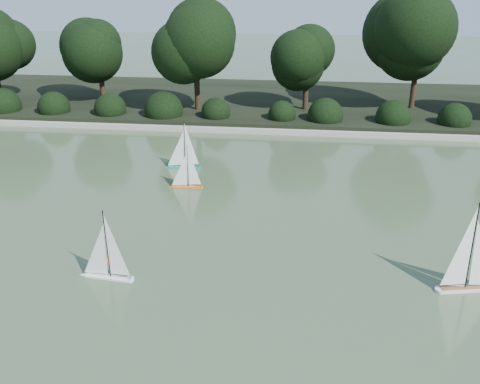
{
  "coord_description": "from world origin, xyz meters",
  "views": [
    {
      "loc": [
        0.92,
        -8.48,
        5.1
      ],
      "look_at": [
        -0.34,
        2.06,
        0.7
      ],
      "focal_mm": 40.0,
      "sensor_mm": 36.0,
      "label": 1
    }
  ],
  "objects_px": {
    "sailboat_white_b": "(475,276)",
    "sailboat_white_a": "(104,266)",
    "race_buoy": "(105,261)",
    "sailboat_teal": "(181,160)",
    "sailboat_orange": "(184,180)"
  },
  "relations": [
    {
      "from": "sailboat_white_a",
      "to": "sailboat_white_b",
      "type": "distance_m",
      "value": 6.48
    },
    {
      "from": "sailboat_white_a",
      "to": "sailboat_teal",
      "type": "height_order",
      "value": "sailboat_white_a"
    },
    {
      "from": "sailboat_orange",
      "to": "race_buoy",
      "type": "bearing_deg",
      "value": -100.18
    },
    {
      "from": "sailboat_white_a",
      "to": "race_buoy",
      "type": "distance_m",
      "value": 0.63
    },
    {
      "from": "sailboat_white_a",
      "to": "sailboat_white_b",
      "type": "bearing_deg",
      "value": 3.34
    },
    {
      "from": "sailboat_white_b",
      "to": "sailboat_white_a",
      "type": "bearing_deg",
      "value": -176.66
    },
    {
      "from": "sailboat_teal",
      "to": "race_buoy",
      "type": "relative_size",
      "value": 10.47
    },
    {
      "from": "sailboat_orange",
      "to": "sailboat_white_b",
      "type": "bearing_deg",
      "value": -34.17
    },
    {
      "from": "sailboat_white_b",
      "to": "race_buoy",
      "type": "xyz_separation_m",
      "value": [
        -6.66,
        0.18,
        -0.27
      ]
    },
    {
      "from": "sailboat_white_b",
      "to": "race_buoy",
      "type": "bearing_deg",
      "value": 178.43
    },
    {
      "from": "sailboat_white_a",
      "to": "sailboat_orange",
      "type": "distance_m",
      "value": 4.46
    },
    {
      "from": "sailboat_white_b",
      "to": "race_buoy",
      "type": "distance_m",
      "value": 6.67
    },
    {
      "from": "sailboat_teal",
      "to": "race_buoy",
      "type": "bearing_deg",
      "value": -93.11
    },
    {
      "from": "sailboat_white_b",
      "to": "race_buoy",
      "type": "height_order",
      "value": "sailboat_white_b"
    },
    {
      "from": "sailboat_white_b",
      "to": "race_buoy",
      "type": "relative_size",
      "value": 12.84
    }
  ]
}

